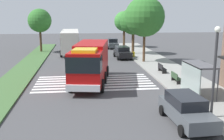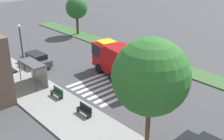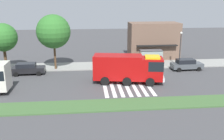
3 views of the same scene
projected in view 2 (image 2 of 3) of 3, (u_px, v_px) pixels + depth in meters
name	position (u px, v px, depth m)	size (l,w,h in m)	color
ground_plane	(129.00, 84.00, 29.63)	(120.00, 120.00, 0.00)	#424244
sidewalk	(63.00, 111.00, 24.44)	(60.00, 4.77, 0.14)	gray
median_strip	(171.00, 66.00, 34.22)	(60.00, 3.00, 0.14)	#3D6033
crosswalk	(121.00, 81.00, 30.41)	(5.85, 10.67, 0.01)	silver
fire_truck	(120.00, 61.00, 30.26)	(9.20, 4.06, 3.60)	#A50C0C
parked_car_east	(36.00, 59.00, 34.04)	(4.76, 2.15, 1.69)	#474C51
bus_stop_shelter	(35.00, 68.00, 28.80)	(3.50, 1.40, 2.46)	#4C4C51
bench_near_shelter	(57.00, 92.00, 26.58)	(1.60, 0.50, 0.90)	#2D472D
bench_west_of_shelter	(84.00, 110.00, 23.65)	(1.60, 0.50, 0.90)	black
street_lamp	(21.00, 43.00, 31.61)	(0.36, 0.36, 5.43)	#2D2D30
sidewalk_tree_center	(151.00, 77.00, 17.33)	(5.00, 5.00, 8.17)	#513823
median_tree_west	(77.00, 8.00, 45.67)	(3.59, 3.59, 6.18)	#47301E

